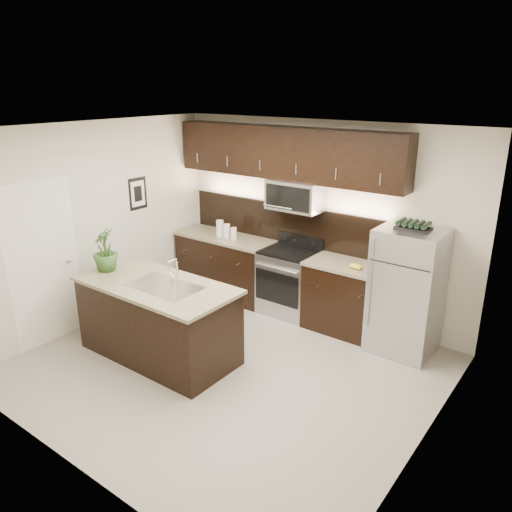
{
  "coord_description": "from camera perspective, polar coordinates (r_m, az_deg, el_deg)",
  "views": [
    {
      "loc": [
        3.29,
        -3.86,
        3.15
      ],
      "look_at": [
        0.01,
        0.55,
        1.23
      ],
      "focal_mm": 35.0,
      "sensor_mm": 36.0,
      "label": 1
    }
  ],
  "objects": [
    {
      "name": "ground",
      "position": [
        5.97,
        -3.33,
        -12.64
      ],
      "size": [
        4.5,
        4.5,
        0.0
      ],
      "primitive_type": "plane",
      "color": "gray",
      "rests_on": "ground"
    },
    {
      "name": "room_walls",
      "position": [
        5.32,
        -4.85,
        3.3
      ],
      "size": [
        4.52,
        4.02,
        2.71
      ],
      "color": "beige",
      "rests_on": "ground"
    },
    {
      "name": "counter_run",
      "position": [
        7.21,
        2.43,
        -2.6
      ],
      "size": [
        3.51,
        0.65,
        0.94
      ],
      "color": "black",
      "rests_on": "ground"
    },
    {
      "name": "upper_fixtures",
      "position": [
        6.88,
        3.51,
        10.75
      ],
      "size": [
        3.49,
        0.4,
        1.66
      ],
      "color": "black",
      "rests_on": "counter_run"
    },
    {
      "name": "island",
      "position": [
        6.11,
        -11.11,
        -7.16
      ],
      "size": [
        1.96,
        0.96,
        0.94
      ],
      "color": "black",
      "rests_on": "ground"
    },
    {
      "name": "sink_faucet",
      "position": [
        5.81,
        -10.33,
        -3.26
      ],
      "size": [
        0.84,
        0.5,
        0.28
      ],
      "color": "silver",
      "rests_on": "island"
    },
    {
      "name": "refrigerator",
      "position": [
        6.25,
        16.8,
        -3.92
      ],
      "size": [
        0.75,
        0.68,
        1.56
      ],
      "primitive_type": "cube",
      "color": "#B2B2B7",
      "rests_on": "ground"
    },
    {
      "name": "wine_rack",
      "position": [
        5.99,
        17.55,
        3.34
      ],
      "size": [
        0.38,
        0.24,
        0.09
      ],
      "color": "black",
      "rests_on": "refrigerator"
    },
    {
      "name": "plant",
      "position": [
        6.39,
        -16.87,
        0.66
      ],
      "size": [
        0.39,
        0.39,
        0.53
      ],
      "primitive_type": "imported",
      "rotation": [
        0.0,
        0.0,
        -0.41
      ],
      "color": "#2B4D1F",
      "rests_on": "island"
    },
    {
      "name": "canisters",
      "position": [
        7.52,
        -3.56,
        2.96
      ],
      "size": [
        0.37,
        0.11,
        0.24
      ],
      "rotation": [
        0.0,
        0.0,
        0.01
      ],
      "color": "silver",
      "rests_on": "counter_run"
    },
    {
      "name": "french_press",
      "position": [
        6.26,
        14.62,
        -1.11
      ],
      "size": [
        0.09,
        0.09,
        0.27
      ],
      "rotation": [
        0.0,
        0.0,
        -0.43
      ],
      "color": "silver",
      "rests_on": "counter_run"
    },
    {
      "name": "bananas",
      "position": [
        6.41,
        11.1,
        -1.05
      ],
      "size": [
        0.21,
        0.18,
        0.05
      ],
      "primitive_type": "ellipsoid",
      "rotation": [
        0.0,
        0.0,
        -0.29
      ],
      "color": "yellow",
      "rests_on": "counter_run"
    }
  ]
}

